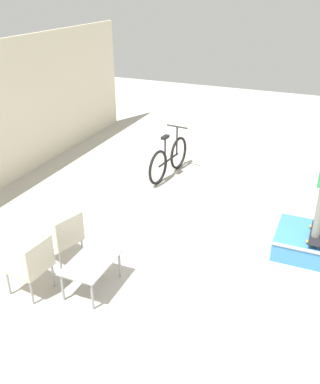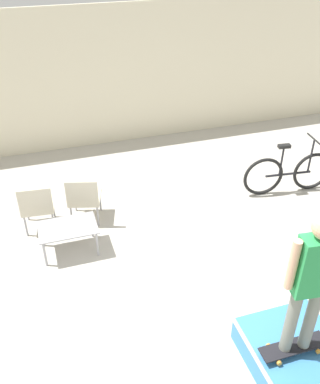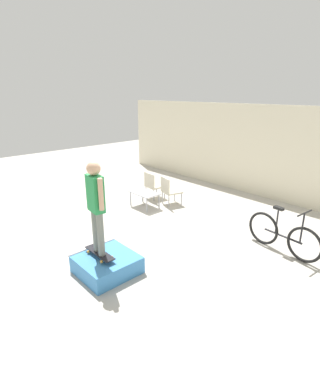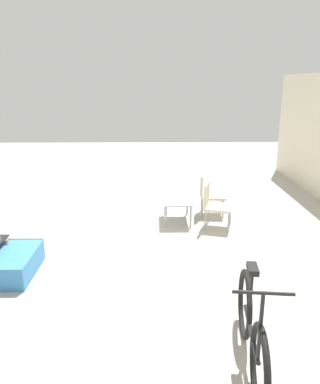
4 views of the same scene
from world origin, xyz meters
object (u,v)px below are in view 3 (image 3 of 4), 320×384
coffee_table (145,194)px  patio_chair_right (169,189)px  skateboard_on_ramp (100,253)px  skate_ramp_box (107,264)px  bicycle (283,235)px  patio_chair_left (153,184)px  person_skater (96,201)px

coffee_table → patio_chair_right: size_ratio=1.00×
skateboard_on_ramp → coffee_table: (-2.12, 2.89, -0.01)m
skateboard_on_ramp → patio_chair_right: bearing=116.4°
patio_chair_right → skate_ramp_box: bearing=133.7°
coffee_table → patio_chair_right: (0.36, 0.70, 0.09)m
patio_chair_right → bicycle: 3.78m
coffee_table → patio_chair_left: 0.80m
skateboard_on_ramp → skate_ramp_box: bearing=48.2°
patio_chair_left → person_skater: bearing=130.4°
patio_chair_right → person_skater: bearing=132.0°
skateboard_on_ramp → bicycle: bicycle is taller
skate_ramp_box → skateboard_on_ramp: 0.28m
skateboard_on_ramp → coffee_table: bearing=126.6°
coffee_table → bicycle: 4.16m
skateboard_on_ramp → bicycle: 3.93m
skate_ramp_box → patio_chair_left: bearing=126.7°
person_skater → bicycle: bearing=66.0°
person_skater → bicycle: size_ratio=1.02×
bicycle → skate_ramp_box: bearing=-114.5°
skate_ramp_box → bicycle: size_ratio=0.61×
skateboard_on_ramp → patio_chair_left: (-2.52, 3.58, 0.07)m
skateboard_on_ramp → person_skater: bearing=0.3°
coffee_table → patio_chair_right: bearing=62.3°
skateboard_on_ramp → person_skater: (0.00, 0.00, 1.08)m
skateboard_on_ramp → patio_chair_left: patio_chair_left is taller
patio_chair_left → patio_chair_right: same height
skateboard_on_ramp → coffee_table: coffee_table is taller
person_skater → patio_chair_left: bearing=132.0°
coffee_table → patio_chair_left: size_ratio=1.00×
skateboard_on_ramp → person_skater: 1.08m
person_skater → coffee_table: person_skater is taller
person_skater → coffee_table: size_ratio=2.03×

